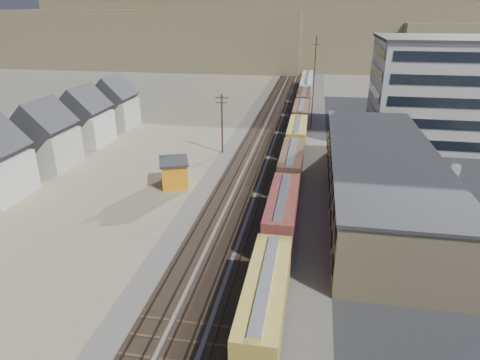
% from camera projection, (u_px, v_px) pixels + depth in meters
% --- Properties ---
extents(ground, '(300.00, 300.00, 0.00)m').
position_uv_depth(ground, '(215.00, 327.00, 33.25)').
color(ground, '#6B6356').
rests_on(ground, ground).
extents(ballast_bed, '(18.00, 200.00, 0.06)m').
position_uv_depth(ballast_bed, '(277.00, 141.00, 78.85)').
color(ballast_bed, '#4C4742').
rests_on(ballast_bed, ground).
extents(dirt_yard, '(24.00, 180.00, 0.03)m').
position_uv_depth(dirt_yard, '(154.00, 152.00, 72.95)').
color(dirt_yard, '#6F674C').
rests_on(dirt_yard, ground).
extents(asphalt_lot, '(26.00, 120.00, 0.04)m').
position_uv_depth(asphalt_lot, '(419.00, 179.00, 61.62)').
color(asphalt_lot, '#232326').
rests_on(asphalt_lot, ground).
extents(rail_tracks, '(11.40, 200.00, 0.24)m').
position_uv_depth(rail_tracks, '(274.00, 141.00, 78.90)').
color(rail_tracks, black).
rests_on(rail_tracks, ground).
extents(freight_train, '(3.00, 119.74, 4.46)m').
position_uv_depth(freight_train, '(299.00, 123.00, 80.51)').
color(freight_train, black).
rests_on(freight_train, ground).
extents(warehouse, '(12.40, 40.40, 7.25)m').
position_uv_depth(warehouse, '(380.00, 178.00, 52.26)').
color(warehouse, tan).
rests_on(warehouse, ground).
extents(office_tower, '(22.60, 18.60, 18.45)m').
position_uv_depth(office_tower, '(439.00, 91.00, 75.39)').
color(office_tower, '#9E998E').
rests_on(office_tower, ground).
extents(utility_pole_north, '(2.20, 0.32, 10.00)m').
position_uv_depth(utility_pole_north, '(222.00, 122.00, 70.93)').
color(utility_pole_north, '#382619').
rests_on(utility_pole_north, ground).
extents(radio_mast, '(1.20, 0.16, 18.00)m').
position_uv_depth(radio_mast, '(314.00, 84.00, 83.58)').
color(radio_mast, black).
rests_on(radio_mast, ground).
extents(townhouse_row, '(8.15, 68.16, 10.47)m').
position_uv_depth(townhouse_row, '(19.00, 151.00, 59.90)').
color(townhouse_row, '#B7B2A8').
rests_on(townhouse_row, ground).
extents(hills_north, '(265.00, 80.00, 32.00)m').
position_uv_depth(hills_north, '(305.00, 29.00, 181.09)').
color(hills_north, brown).
rests_on(hills_north, ground).
extents(maintenance_shed, '(5.38, 6.04, 3.66)m').
position_uv_depth(maintenance_shed, '(174.00, 172.00, 59.12)').
color(maintenance_shed, orange).
rests_on(maintenance_shed, ground).
extents(parked_car_white, '(2.69, 5.10, 1.60)m').
position_uv_depth(parked_car_white, '(438.00, 279.00, 37.74)').
color(parked_car_white, silver).
rests_on(parked_car_white, ground).
extents(parked_car_blue, '(5.66, 5.28, 1.48)m').
position_uv_depth(parked_car_blue, '(421.00, 147.00, 73.38)').
color(parked_car_blue, navy).
rests_on(parked_car_blue, ground).
extents(parked_car_far, '(3.14, 4.63, 1.46)m').
position_uv_depth(parked_car_far, '(454.00, 170.00, 63.25)').
color(parked_car_far, silver).
rests_on(parked_car_far, ground).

